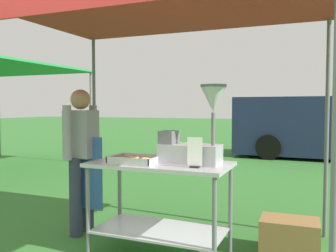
% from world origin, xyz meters
% --- Properties ---
extents(ground_plane, '(70.00, 70.00, 0.00)m').
position_xyz_m(ground_plane, '(0.00, 6.00, 0.00)').
color(ground_plane, '#33702D').
extents(stall_canopy, '(3.15, 2.12, 2.40)m').
position_xyz_m(stall_canopy, '(0.28, 1.49, 2.31)').
color(stall_canopy, slate).
rests_on(stall_canopy, ground).
extents(donut_cart, '(1.33, 0.70, 0.89)m').
position_xyz_m(donut_cart, '(0.28, 1.39, 0.65)').
color(donut_cart, '#B7B7BC').
rests_on(donut_cart, ground).
extents(donut_tray, '(0.44, 0.33, 0.07)m').
position_xyz_m(donut_tray, '(0.09, 1.25, 0.92)').
color(donut_tray, '#B7B7BC').
rests_on(donut_tray, donut_cart).
extents(donut_fryer, '(0.62, 0.28, 0.73)m').
position_xyz_m(donut_fryer, '(0.61, 1.43, 1.14)').
color(donut_fryer, '#B7B7BC').
rests_on(donut_fryer, donut_cart).
extents(menu_sign, '(0.13, 0.05, 0.26)m').
position_xyz_m(menu_sign, '(0.68, 1.23, 1.00)').
color(menu_sign, black).
rests_on(menu_sign, donut_cart).
extents(vendor, '(0.46, 0.53, 1.61)m').
position_xyz_m(vendor, '(-0.76, 1.60, 0.90)').
color(vendor, '#2D3347').
rests_on(vendor, ground).
extents(supply_crate, '(0.56, 0.38, 0.34)m').
position_xyz_m(supply_crate, '(1.43, 1.88, 0.17)').
color(supply_crate, olive).
rests_on(supply_crate, ground).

